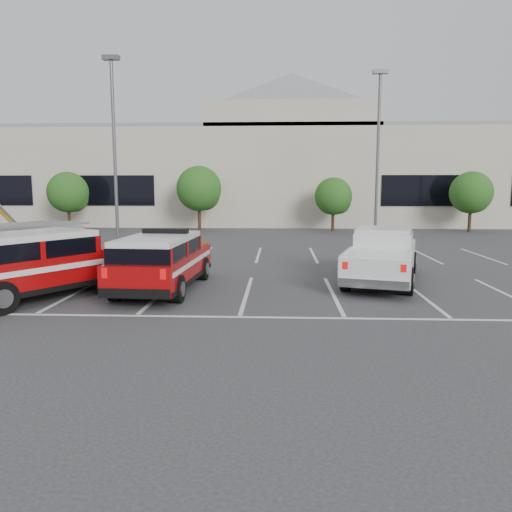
# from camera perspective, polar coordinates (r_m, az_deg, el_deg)

# --- Properties ---
(ground) EXTENTS (120.00, 120.00, 0.00)m
(ground) POSITION_cam_1_polar(r_m,az_deg,el_deg) (15.72, -1.07, -4.32)
(ground) COLOR #2F2F31
(ground) RESTS_ON ground
(stall_markings) EXTENTS (23.00, 15.00, 0.01)m
(stall_markings) POSITION_cam_1_polar(r_m,az_deg,el_deg) (20.13, -0.24, -1.57)
(stall_markings) COLOR silver
(stall_markings) RESTS_ON ground
(convention_building) EXTENTS (60.00, 16.99, 13.20)m
(convention_building) POSITION_cam_1_polar(r_m,az_deg,el_deg) (47.22, 1.69, 9.66)
(convention_building) COLOR beige
(convention_building) RESTS_ON ground
(tree_left) EXTENTS (3.07, 3.07, 4.42)m
(tree_left) POSITION_cam_1_polar(r_m,az_deg,el_deg) (40.62, -20.55, 6.68)
(tree_left) COLOR #3F2B19
(tree_left) RESTS_ON ground
(tree_mid_left) EXTENTS (3.37, 3.37, 4.85)m
(tree_mid_left) POSITION_cam_1_polar(r_m,az_deg,el_deg) (37.84, -6.38, 7.49)
(tree_mid_left) COLOR #3F2B19
(tree_mid_left) RESTS_ON ground
(tree_mid_right) EXTENTS (2.77, 2.77, 3.99)m
(tree_mid_right) POSITION_cam_1_polar(r_m,az_deg,el_deg) (37.61, 8.96, 6.61)
(tree_mid_right) COLOR #3F2B19
(tree_mid_right) RESTS_ON ground
(tree_right) EXTENTS (3.07, 3.07, 4.42)m
(tree_right) POSITION_cam_1_polar(r_m,az_deg,el_deg) (39.94, 23.47, 6.52)
(tree_right) COLOR #3F2B19
(tree_right) RESTS_ON ground
(light_pole_left) EXTENTS (0.90, 0.60, 10.24)m
(light_pole_left) POSITION_cam_1_polar(r_m,az_deg,el_deg) (28.83, -15.86, 11.35)
(light_pole_left) COLOR #59595E
(light_pole_left) RESTS_ON ground
(light_pole_mid) EXTENTS (0.90, 0.60, 10.24)m
(light_pole_mid) POSITION_cam_1_polar(r_m,az_deg,el_deg) (31.95, 13.73, 11.07)
(light_pole_mid) COLOR #59595E
(light_pole_mid) RESTS_ON ground
(fire_chief_suv) EXTENTS (2.34, 5.70, 1.97)m
(fire_chief_suv) POSITION_cam_1_polar(r_m,az_deg,el_deg) (16.37, -10.64, -1.10)
(fire_chief_suv) COLOR #950708
(fire_chief_suv) RESTS_ON ground
(white_pickup) EXTENTS (3.69, 6.43, 1.87)m
(white_pickup) POSITION_cam_1_polar(r_m,az_deg,el_deg) (18.10, 14.22, -0.54)
(white_pickup) COLOR silver
(white_pickup) RESTS_ON ground
(ladder_suv) EXTENTS (4.96, 6.06, 2.26)m
(ladder_suv) POSITION_cam_1_polar(r_m,az_deg,el_deg) (16.33, -23.69, -1.30)
(ladder_suv) COLOR #950708
(ladder_suv) RESTS_ON ground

